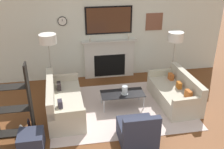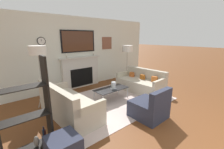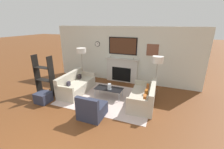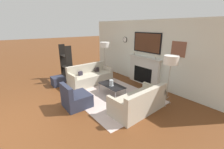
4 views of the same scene
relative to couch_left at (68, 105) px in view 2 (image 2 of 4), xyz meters
The scene contains 11 objects.
fireplace_wall 2.61m from the couch_left, 53.63° to the left, with size 7.28×0.28×2.70m.
area_rug 1.47m from the couch_left, ahead, with size 3.49×2.53×0.01m.
couch_left is the anchor object (origin of this frame).
couch_right 2.89m from the couch_left, ahead, with size 0.93×1.75×0.79m.
armchair 2.04m from the couch_left, 42.35° to the right, with size 0.74×0.78×0.79m.
coffee_table 1.49m from the couch_left, ahead, with size 1.10×0.52×0.38m.
hurricane_candle 1.54m from the couch_left, ahead, with size 0.17×0.17×0.22m.
floor_lamp_left 1.67m from the couch_left, 105.86° to the left, with size 0.44×0.44×1.74m.
floor_lamp_right 3.53m from the couch_left, 17.63° to the left, with size 0.43×0.43×1.63m.
shelf_unit 1.28m from the couch_left, 148.05° to the right, with size 0.81×0.28×1.65m.
ottoman 1.38m from the couch_left, 118.32° to the right, with size 0.50×0.50×0.39m.
Camera 2 is at (-2.86, -0.10, 1.96)m, focal length 24.00 mm.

